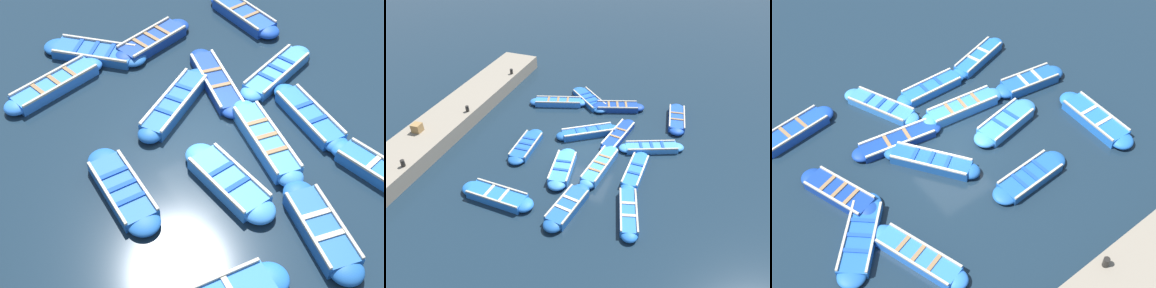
# 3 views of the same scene
# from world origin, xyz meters

# --- Properties ---
(ground_plane) EXTENTS (120.00, 120.00, 0.00)m
(ground_plane) POSITION_xyz_m (0.00, 0.00, 0.00)
(ground_plane) COLOR #162838
(boat_near_quay) EXTENTS (3.78, 1.14, 0.46)m
(boat_near_quay) POSITION_xyz_m (2.72, 5.10, 0.20)
(boat_near_quay) COLOR blue
(boat_near_quay) RESTS_ON ground
(boat_bow_out) EXTENTS (0.88, 3.33, 0.40)m
(boat_bow_out) POSITION_xyz_m (-2.90, 1.11, 0.17)
(boat_bow_out) COLOR blue
(boat_bow_out) RESTS_ON ground
(boat_outer_left) EXTENTS (1.35, 3.76, 0.37)m
(boat_outer_left) POSITION_xyz_m (-1.25, -1.72, 0.15)
(boat_outer_left) COLOR navy
(boat_outer_left) RESTS_ON ground
(boat_outer_right) EXTENTS (3.60, 2.05, 0.37)m
(boat_outer_right) POSITION_xyz_m (-3.27, -1.18, 0.16)
(boat_outer_right) COLOR #3884E0
(boat_outer_right) RESTS_ON ground
(boat_tucked) EXTENTS (1.22, 3.76, 0.46)m
(boat_tucked) POSITION_xyz_m (-1.12, 1.38, 0.20)
(boat_tucked) COLOR #3884E0
(boat_tucked) RESTS_ON ground
(boat_inner_gap) EXTENTS (3.39, 3.20, 0.37)m
(boat_inner_gap) POSITION_xyz_m (1.66, -5.11, 0.15)
(boat_inner_gap) COLOR #1E59AD
(boat_inner_gap) RESTS_ON ground
(boat_alongside) EXTENTS (1.34, 3.63, 0.43)m
(boat_alongside) POSITION_xyz_m (-4.14, -4.60, 0.19)
(boat_alongside) COLOR #1947B7
(boat_alongside) RESTS_ON ground
(boat_broadside) EXTENTS (1.07, 3.41, 0.38)m
(boat_broadside) POSITION_xyz_m (3.24, 1.05, 0.16)
(boat_broadside) COLOR #1E59AD
(boat_broadside) RESTS_ON ground
(boat_drifting) EXTENTS (1.38, 3.39, 0.47)m
(boat_drifting) POSITION_xyz_m (-0.60, 4.62, 0.20)
(boat_drifting) COLOR #1E59AD
(boat_drifting) RESTS_ON ground
(boat_far_corner) EXTENTS (1.60, 3.47, 0.41)m
(boat_far_corner) POSITION_xyz_m (-3.25, 3.97, 0.18)
(boat_far_corner) COLOR blue
(boat_far_corner) RESTS_ON ground
(boat_end_of_row) EXTENTS (1.40, 3.42, 0.44)m
(boat_end_of_row) POSITION_xyz_m (0.62, 2.18, 0.19)
(boat_end_of_row) COLOR #3884E0
(boat_end_of_row) RESTS_ON ground
(boat_mid_row) EXTENTS (3.54, 1.90, 0.42)m
(boat_mid_row) POSITION_xyz_m (-0.37, -4.72, 0.18)
(boat_mid_row) COLOR navy
(boat_mid_row) RESTS_ON ground
(boat_stern_in) EXTENTS (3.77, 1.86, 0.42)m
(boat_stern_in) POSITION_xyz_m (3.43, -4.01, 0.18)
(boat_stern_in) COLOR blue
(boat_stern_in) RESTS_ON ground
(boat_centre) EXTENTS (3.52, 2.72, 0.44)m
(boat_centre) POSITION_xyz_m (0.45, -1.34, 0.19)
(boat_centre) COLOR #1E59AD
(boat_centre) RESTS_ON ground
(bollard_mid_north) EXTENTS (0.20, 0.20, 0.35)m
(bollard_mid_north) POSITION_xyz_m (7.55, 0.00, 1.07)
(bollard_mid_north) COLOR black
(bollard_mid_north) RESTS_ON quay_wall
(buoy_orange_near) EXTENTS (0.27, 0.27, 0.27)m
(buoy_orange_near) POSITION_xyz_m (3.23, 2.20, 0.14)
(buoy_orange_near) COLOR #EAB214
(buoy_orange_near) RESTS_ON ground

